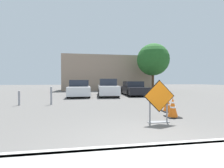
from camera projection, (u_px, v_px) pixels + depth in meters
The scene contains 14 objects.
ground_plane at pixel (104, 97), 12.82m from camera, with size 96.00×96.00×0.00m, color #565451.
curb_lip at pixel (152, 148), 2.93m from camera, with size 21.88×0.20×0.14m.
road_closed_sign at pixel (159, 100), 4.99m from camera, with size 1.08×0.20×1.43m.
traffic_cone_nearest at pixel (173, 107), 5.76m from camera, with size 0.51×0.51×0.77m.
traffic_cone_second at pixel (168, 105), 6.87m from camera, with size 0.54×0.54×0.62m.
traffic_cone_third at pixel (161, 100), 8.14m from camera, with size 0.40×0.40×0.71m.
traffic_cone_fourth at pixel (157, 98), 9.22m from camera, with size 0.42×0.42×0.76m.
parked_car_nearest at pixel (79, 89), 13.85m from camera, with size 2.04×4.41×1.50m.
parked_car_second at pixel (108, 88), 14.28m from camera, with size 1.93×4.67×1.60m.
parked_car_third at pixel (133, 89), 15.10m from camera, with size 1.97×4.60×1.37m.
bollard_nearest at pixel (51, 95), 8.83m from camera, with size 0.12×0.12×1.07m.
bollard_second at pixel (19, 97), 8.57m from camera, with size 0.12×0.12×0.86m.
building_facade_backdrop at pixel (108, 74), 24.01m from camera, with size 13.49×5.00×5.23m.
street_tree_behind_lot at pixel (153, 60), 19.66m from camera, with size 4.18×4.18×6.31m.
Camera 1 is at (-1.21, -2.76, 1.39)m, focal length 24.00 mm.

